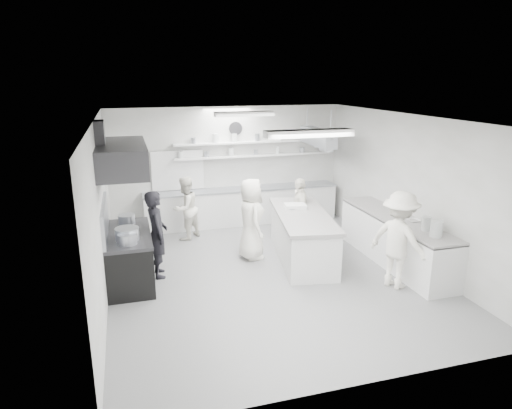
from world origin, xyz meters
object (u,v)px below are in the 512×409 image
object	(u,v)px
prep_island	(302,237)
cook_back	(185,208)
right_counter	(395,241)
cook_stove	(157,234)
stove	(130,259)
back_counter	(242,206)

from	to	relation	value
prep_island	cook_back	size ratio (longest dim) A/B	1.71
right_counter	cook_stove	world-z (taller)	cook_stove
stove	right_counter	size ratio (longest dim) A/B	0.55
back_counter	cook_back	size ratio (longest dim) A/B	3.34
prep_island	right_counter	bearing A→B (deg)	-12.82
cook_stove	right_counter	bearing A→B (deg)	-101.55
back_counter	cook_stove	size ratio (longest dim) A/B	2.96
stove	back_counter	distance (m)	4.03
stove	cook_back	distance (m)	2.44
stove	back_counter	world-z (taller)	back_counter
prep_island	cook_stove	world-z (taller)	cook_stove
stove	prep_island	distance (m)	3.51
stove	cook_back	size ratio (longest dim) A/B	1.20
stove	cook_stove	bearing A→B (deg)	11.11
back_counter	prep_island	size ratio (longest dim) A/B	1.96
cook_stove	cook_back	distance (m)	2.09
right_counter	cook_stove	xyz separation A→B (m)	(-4.72, 0.70, 0.37)
cook_back	right_counter	bearing A→B (deg)	105.67
back_counter	right_counter	world-z (taller)	right_counter
right_counter	cook_back	world-z (taller)	cook_back
back_counter	cook_back	distance (m)	1.78
stove	prep_island	bearing A→B (deg)	2.13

